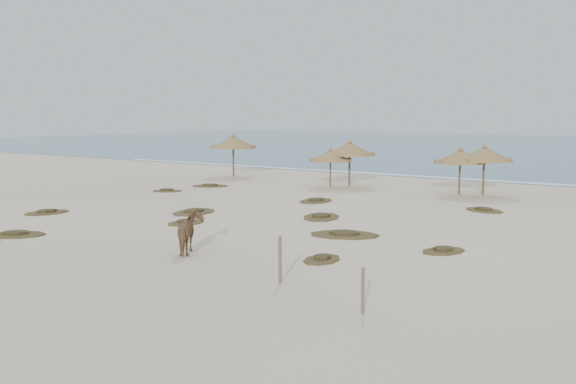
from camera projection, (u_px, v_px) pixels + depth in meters
name	position (u px, v px, depth m)	size (l,w,h in m)	color
ground	(239.00, 242.00, 22.63)	(160.00, 160.00, 0.00)	beige
foam_line	(483.00, 180.00, 43.67)	(70.00, 0.60, 0.01)	white
palapa_0	(233.00, 143.00, 46.24)	(4.01, 4.01, 3.13)	brown
palapa_1	(350.00, 150.00, 40.02)	(3.42, 3.42, 2.94)	brown
palapa_2	(330.00, 156.00, 39.34)	(2.65, 2.65, 2.46)	brown
palapa_3	(460.00, 157.00, 35.67)	(3.36, 3.36, 2.70)	brown
palapa_4	(484.00, 155.00, 35.48)	(3.60, 3.60, 2.89)	brown
horse	(190.00, 232.00, 20.68)	(0.74, 1.63, 1.38)	brown
fence_post_near	(363.00, 291.00, 14.42)	(0.08, 0.08, 1.06)	brown
fence_post_far	(280.00, 260.00, 17.07)	(0.09, 0.09, 1.26)	brown
scrub_0	(47.00, 212.00, 29.15)	(1.60, 2.21, 0.16)	brown
scrub_1	(194.00, 212.00, 29.29)	(1.88, 2.61, 0.16)	brown
scrub_2	(186.00, 222.00, 26.43)	(1.23, 1.81, 0.16)	brown
scrub_3	(321.00, 217.00, 27.89)	(2.34, 2.79, 0.16)	brown
scrub_4	(443.00, 250.00, 20.97)	(1.62, 1.92, 0.16)	brown
scrub_6	(210.00, 186.00, 39.93)	(2.68, 2.53, 0.16)	brown
scrub_7	(484.00, 210.00, 29.83)	(2.37, 2.06, 0.16)	brown
scrub_8	(167.00, 191.00, 37.37)	(2.08, 1.92, 0.16)	brown
scrub_9	(344.00, 234.00, 23.79)	(3.08, 2.64, 0.16)	brown
scrub_11	(16.00, 234.00, 23.80)	(2.58, 2.43, 0.16)	brown
scrub_12	(322.00, 259.00, 19.74)	(1.15, 1.64, 0.16)	brown
scrub_13	(316.00, 201.00, 33.07)	(1.64, 2.38, 0.16)	brown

